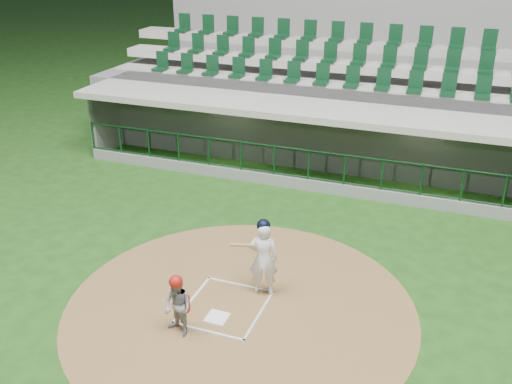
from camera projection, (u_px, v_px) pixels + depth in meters
ground at (231, 299)px, 11.98m from camera, size 120.00×120.00×0.00m
dirt_circle at (240, 307)px, 11.71m from camera, size 7.20×7.20×0.01m
home_plate at (217, 317)px, 11.37m from camera, size 0.43×0.43×0.02m
batter_box_chalk at (225, 306)px, 11.71m from camera, size 1.55×1.80×0.01m
dugout_structure at (326, 140)px, 18.25m from camera, size 16.40×3.70×3.00m
seating_deck at (346, 101)px, 20.68m from camera, size 17.00×6.72×5.15m
batter at (263, 257)px, 11.82m from camera, size 0.88×0.91×1.75m
catcher at (178, 306)px, 10.68m from camera, size 0.72×0.65×1.30m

